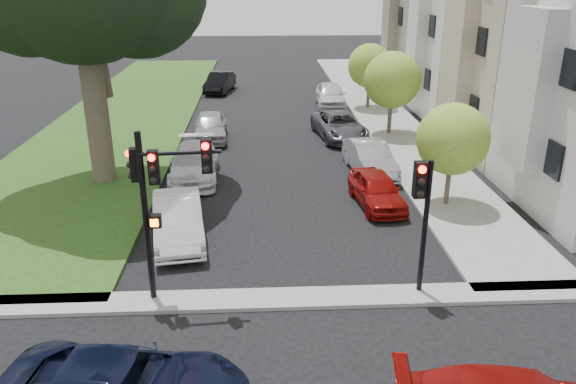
{
  "coord_description": "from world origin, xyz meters",
  "views": [
    {
      "loc": [
        -0.82,
        -11.11,
        8.35
      ],
      "look_at": [
        0.0,
        5.0,
        2.0
      ],
      "focal_mm": 35.0,
      "sensor_mm": 36.0,
      "label": 1
    }
  ],
  "objects_px": {
    "car_parked_0": "(377,190)",
    "car_parked_5": "(178,219)",
    "small_tree_a": "(453,139)",
    "car_parked_7": "(210,126)",
    "traffic_signal_secondary": "(422,204)",
    "car_parked_1": "(370,158)",
    "car_parked_3": "(330,95)",
    "small_tree_b": "(392,80)",
    "small_tree_c": "(370,66)",
    "car_parked_9": "(220,82)",
    "car_parked_6": "(194,163)",
    "car_parked_2": "(339,126)",
    "traffic_signal_main": "(158,188)"
  },
  "relations": [
    {
      "from": "small_tree_c",
      "to": "car_parked_7",
      "type": "height_order",
      "value": "small_tree_c"
    },
    {
      "from": "small_tree_b",
      "to": "car_parked_0",
      "type": "distance_m",
      "value": 10.42
    },
    {
      "from": "car_parked_0",
      "to": "car_parked_3",
      "type": "xyz_separation_m",
      "value": [
        0.29,
        16.89,
        0.13
      ]
    },
    {
      "from": "car_parked_7",
      "to": "car_parked_6",
      "type": "bearing_deg",
      "value": -95.18
    },
    {
      "from": "car_parked_2",
      "to": "car_parked_7",
      "type": "height_order",
      "value": "car_parked_7"
    },
    {
      "from": "car_parked_0",
      "to": "car_parked_7",
      "type": "xyz_separation_m",
      "value": [
        -7.01,
        9.44,
        0.08
      ]
    },
    {
      "from": "car_parked_0",
      "to": "car_parked_3",
      "type": "bearing_deg",
      "value": 82.6
    },
    {
      "from": "traffic_signal_secondary",
      "to": "car_parked_5",
      "type": "height_order",
      "value": "traffic_signal_secondary"
    },
    {
      "from": "small_tree_b",
      "to": "car_parked_2",
      "type": "relative_size",
      "value": 0.93
    },
    {
      "from": "traffic_signal_secondary",
      "to": "car_parked_5",
      "type": "bearing_deg",
      "value": 151.61
    },
    {
      "from": "car_parked_7",
      "to": "car_parked_9",
      "type": "xyz_separation_m",
      "value": [
        -0.29,
        12.68,
        -0.01
      ]
    },
    {
      "from": "small_tree_b",
      "to": "traffic_signal_secondary",
      "type": "bearing_deg",
      "value": -99.96
    },
    {
      "from": "car_parked_3",
      "to": "car_parked_7",
      "type": "height_order",
      "value": "car_parked_3"
    },
    {
      "from": "small_tree_a",
      "to": "car_parked_6",
      "type": "height_order",
      "value": "small_tree_a"
    },
    {
      "from": "car_parked_0",
      "to": "car_parked_5",
      "type": "xyz_separation_m",
      "value": [
        -7.15,
        -2.56,
        0.08
      ]
    },
    {
      "from": "car_parked_6",
      "to": "small_tree_a",
      "type": "bearing_deg",
      "value": -22.62
    },
    {
      "from": "car_parked_2",
      "to": "car_parked_6",
      "type": "xyz_separation_m",
      "value": [
        -7.1,
        -6.01,
        0.03
      ]
    },
    {
      "from": "car_parked_5",
      "to": "car_parked_9",
      "type": "bearing_deg",
      "value": 80.94
    },
    {
      "from": "traffic_signal_main",
      "to": "car_parked_7",
      "type": "bearing_deg",
      "value": 90.12
    },
    {
      "from": "small_tree_c",
      "to": "car_parked_7",
      "type": "xyz_separation_m",
      "value": [
        -9.66,
        -6.67,
        -2.05
      ]
    },
    {
      "from": "small_tree_a",
      "to": "traffic_signal_main",
      "type": "relative_size",
      "value": 0.84
    },
    {
      "from": "small_tree_a",
      "to": "traffic_signal_main",
      "type": "xyz_separation_m",
      "value": [
        -9.63,
        -6.08,
        0.62
      ]
    },
    {
      "from": "small_tree_a",
      "to": "car_parked_7",
      "type": "height_order",
      "value": "small_tree_a"
    },
    {
      "from": "small_tree_c",
      "to": "traffic_signal_main",
      "type": "height_order",
      "value": "traffic_signal_main"
    },
    {
      "from": "small_tree_b",
      "to": "traffic_signal_secondary",
      "type": "relative_size",
      "value": 1.16
    },
    {
      "from": "car_parked_7",
      "to": "small_tree_a",
      "type": "bearing_deg",
      "value": -47.97
    },
    {
      "from": "traffic_signal_secondary",
      "to": "car_parked_1",
      "type": "height_order",
      "value": "traffic_signal_secondary"
    },
    {
      "from": "car_parked_6",
      "to": "traffic_signal_secondary",
      "type": "bearing_deg",
      "value": -56.68
    },
    {
      "from": "traffic_signal_secondary",
      "to": "car_parked_2",
      "type": "xyz_separation_m",
      "value": [
        0.04,
        15.71,
        -2.04
      ]
    },
    {
      "from": "traffic_signal_secondary",
      "to": "car_parked_9",
      "type": "height_order",
      "value": "traffic_signal_secondary"
    },
    {
      "from": "small_tree_a",
      "to": "small_tree_b",
      "type": "distance_m",
      "value": 10.01
    },
    {
      "from": "car_parked_3",
      "to": "car_parked_2",
      "type": "bearing_deg",
      "value": -91.18
    },
    {
      "from": "car_parked_5",
      "to": "car_parked_6",
      "type": "distance_m",
      "value": 5.94
    },
    {
      "from": "small_tree_b",
      "to": "car_parked_1",
      "type": "height_order",
      "value": "small_tree_b"
    },
    {
      "from": "small_tree_a",
      "to": "traffic_signal_secondary",
      "type": "relative_size",
      "value": 1.02
    },
    {
      "from": "car_parked_6",
      "to": "car_parked_7",
      "type": "bearing_deg",
      "value": 85.1
    },
    {
      "from": "small_tree_c",
      "to": "car_parked_0",
      "type": "height_order",
      "value": "small_tree_c"
    },
    {
      "from": "car_parked_1",
      "to": "car_parked_3",
      "type": "bearing_deg",
      "value": 84.5
    },
    {
      "from": "small_tree_a",
      "to": "car_parked_9",
      "type": "distance_m",
      "value": 24.52
    },
    {
      "from": "car_parked_1",
      "to": "car_parked_2",
      "type": "bearing_deg",
      "value": 89.55
    },
    {
      "from": "car_parked_0",
      "to": "car_parked_2",
      "type": "distance_m",
      "value": 9.39
    },
    {
      "from": "car_parked_9",
      "to": "car_parked_1",
      "type": "bearing_deg",
      "value": -57.02
    },
    {
      "from": "small_tree_a",
      "to": "small_tree_b",
      "type": "height_order",
      "value": "small_tree_b"
    },
    {
      "from": "car_parked_0",
      "to": "small_tree_a",
      "type": "bearing_deg",
      "value": -10.94
    },
    {
      "from": "car_parked_0",
      "to": "car_parked_5",
      "type": "bearing_deg",
      "value": -166.71
    },
    {
      "from": "car_parked_1",
      "to": "small_tree_b",
      "type": "bearing_deg",
      "value": 63.98
    },
    {
      "from": "small_tree_a",
      "to": "car_parked_1",
      "type": "bearing_deg",
      "value": 119.83
    },
    {
      "from": "car_parked_2",
      "to": "car_parked_5",
      "type": "distance_m",
      "value": 13.85
    },
    {
      "from": "car_parked_6",
      "to": "car_parked_7",
      "type": "relative_size",
      "value": 1.14
    },
    {
      "from": "small_tree_c",
      "to": "car_parked_0",
      "type": "xyz_separation_m",
      "value": [
        -2.64,
        -16.11,
        -2.13
      ]
    }
  ]
}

